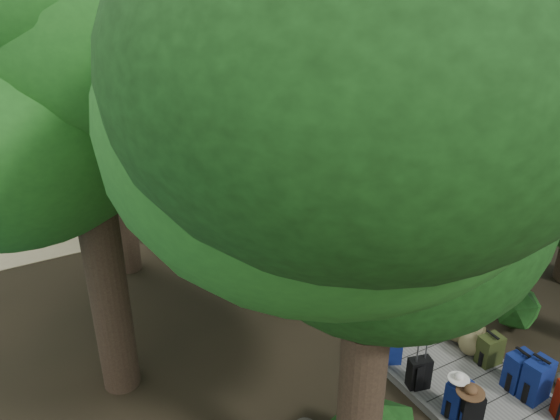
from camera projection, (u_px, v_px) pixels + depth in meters
ground at (359, 300)px, 11.59m from camera, size 120.00×120.00×0.00m
sand_beach at (143, 120)px, 24.24m from camera, size 40.00×22.00×0.02m
boardwalk at (333, 276)px, 12.35m from camera, size 2.00×12.00×0.12m
backpack_left_b at (471, 408)px, 8.25m from camera, size 0.40×0.35×0.62m
backpack_left_c at (458, 396)px, 8.41m from camera, size 0.41×0.33×0.69m
backpack_left_d at (390, 347)px, 9.55m from camera, size 0.46×0.41×0.57m
backpack_right_b at (537, 378)px, 8.69m from camera, size 0.47×0.35×0.81m
backpack_right_c at (519, 369)px, 8.94m from camera, size 0.44×0.32×0.73m
backpack_right_d at (490, 348)px, 9.50m from camera, size 0.41×0.31×0.61m
duffel_right_khaki at (464, 332)px, 10.05m from camera, size 0.68×0.79×0.44m
suitcase_on_boardwalk at (419, 373)px, 8.96m from camera, size 0.41×0.29×0.58m
lone_suitcase_on_sand at (216, 165)px, 18.11m from camera, size 0.44×0.34×0.61m
hat_brown at (471, 389)px, 8.09m from camera, size 0.43×0.43×0.13m
hat_white at (459, 376)px, 8.24m from camera, size 0.33×0.33×0.11m
kayak at (90, 167)px, 18.38m from camera, size 1.16×2.90×0.28m
sun_lounger at (265, 143)px, 20.32m from camera, size 0.97×1.89×0.58m
tree_right_c at (476, 68)px, 12.64m from camera, size 4.94×4.94×8.54m
tree_right_d at (453, 2)px, 14.90m from camera, size 5.98×5.98×10.97m
tree_right_e at (353, 24)px, 16.67m from camera, size 5.26×5.26×9.47m
tree_left_a at (372, 255)px, 5.54m from camera, size 4.65×4.65×7.75m
tree_left_b at (84, 139)px, 7.51m from camera, size 4.83×4.83×8.69m
tree_left_c at (109, 110)px, 11.16m from camera, size 4.34×4.34×7.55m
tree_back_a at (100, 20)px, 20.93m from camera, size 5.07×5.07×8.77m
tree_back_c at (237, 5)px, 24.39m from camera, size 5.17×5.17×9.30m
tree_back_d at (5, 50)px, 19.08m from camera, size 4.37×4.37×7.29m
palm_right_a at (321, 67)px, 16.68m from camera, size 4.17×4.17×7.11m
palm_right_b at (300, 39)px, 21.05m from camera, size 3.86×3.86×7.45m
palm_right_c at (215, 38)px, 21.04m from camera, size 4.72×4.72×7.52m
palm_left_a at (43, 113)px, 13.44m from camera, size 3.92×3.92×6.23m
rock_left_c at (292, 306)px, 11.15m from camera, size 0.48×0.43×0.26m
rock_left_d at (188, 255)px, 13.18m from camera, size 0.28×0.26×0.16m
rock_right_b at (468, 291)px, 11.69m from camera, size 0.43×0.39×0.24m
rock_right_c at (373, 239)px, 13.87m from camera, size 0.32×0.29×0.17m
rock_right_d at (352, 199)px, 15.98m from camera, size 0.61×0.55×0.33m
shrub_left_b at (271, 287)px, 11.29m from camera, size 0.92×0.92×0.82m
shrub_left_c at (161, 225)px, 13.66m from camera, size 1.15×1.15×1.03m
shrub_right_a at (520, 313)px, 10.49m from camera, size 0.90×0.90×0.81m
shrub_right_b at (402, 209)px, 14.41m from camera, size 1.24×1.24×1.12m
shrub_right_c at (289, 179)px, 16.78m from camera, size 0.87×0.87×0.79m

